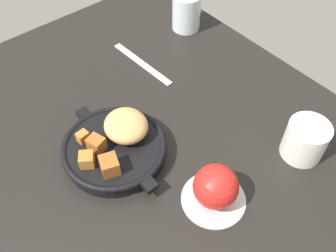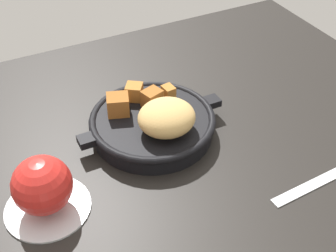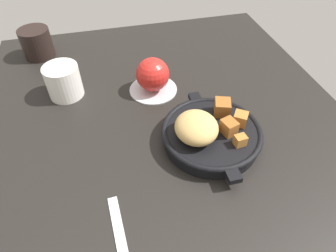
# 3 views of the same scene
# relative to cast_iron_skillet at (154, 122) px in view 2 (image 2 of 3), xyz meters

# --- Properties ---
(ground_plane) EXTENTS (1.02, 0.81, 0.02)m
(ground_plane) POSITION_rel_cast_iron_skillet_xyz_m (0.03, 0.07, -0.04)
(ground_plane) COLOR black
(cast_iron_skillet) EXTENTS (0.24, 0.20, 0.08)m
(cast_iron_skillet) POSITION_rel_cast_iron_skillet_xyz_m (0.00, 0.00, 0.00)
(cast_iron_skillet) COLOR black
(cast_iron_skillet) RESTS_ON ground_plane
(saucer_plate) EXTENTS (0.12, 0.12, 0.01)m
(saucer_plate) POSITION_rel_cast_iron_skillet_xyz_m (0.19, 0.07, -0.02)
(saucer_plate) COLOR #B7BABF
(saucer_plate) RESTS_ON ground_plane
(red_apple) EXTENTS (0.08, 0.08, 0.08)m
(red_apple) POSITION_rel_cast_iron_skillet_xyz_m (0.19, 0.07, 0.02)
(red_apple) COLOR red
(red_apple) RESTS_ON saucer_plate
(butter_knife) EXTENTS (0.20, 0.03, 0.00)m
(butter_knife) POSITION_rel_cast_iron_skillet_xyz_m (-0.18, 0.20, -0.02)
(butter_knife) COLOR silver
(butter_knife) RESTS_ON ground_plane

